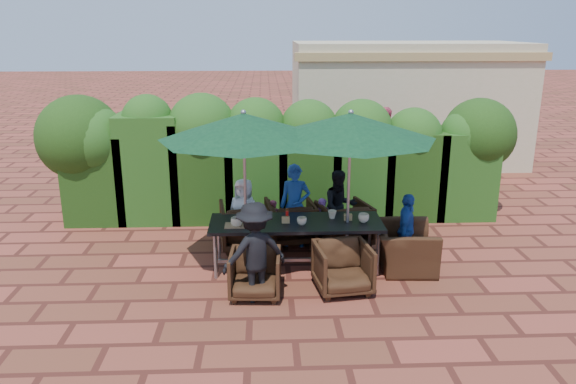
{
  "coord_description": "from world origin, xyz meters",
  "views": [
    {
      "loc": [
        -0.34,
        -8.12,
        3.61
      ],
      "look_at": [
        0.03,
        0.4,
        1.08
      ],
      "focal_mm": 35.0,
      "sensor_mm": 36.0,
      "label": 1
    }
  ],
  "objects_px": {
    "dining_table": "(296,226)",
    "chair_far_mid": "(292,220)",
    "umbrella_left": "(244,127)",
    "chair_far_left": "(246,223)",
    "chair_far_right": "(344,222)",
    "chair_end_right": "(404,241)",
    "chair_near_left": "(255,272)",
    "chair_near_right": "(343,265)",
    "umbrella_right": "(351,127)"
  },
  "relations": [
    {
      "from": "chair_far_mid",
      "to": "chair_near_left",
      "type": "relative_size",
      "value": 1.11
    },
    {
      "from": "dining_table",
      "to": "umbrella_right",
      "type": "xyz_separation_m",
      "value": [
        0.78,
        -0.06,
        1.54
      ]
    },
    {
      "from": "dining_table",
      "to": "chair_far_right",
      "type": "height_order",
      "value": "chair_far_right"
    },
    {
      "from": "chair_far_left",
      "to": "chair_near_right",
      "type": "distance_m",
      "value": 2.2
    },
    {
      "from": "dining_table",
      "to": "umbrella_left",
      "type": "bearing_deg",
      "value": -179.84
    },
    {
      "from": "dining_table",
      "to": "chair_end_right",
      "type": "distance_m",
      "value": 1.68
    },
    {
      "from": "chair_far_right",
      "to": "chair_end_right",
      "type": "xyz_separation_m",
      "value": [
        0.79,
        -1.0,
        0.04
      ]
    },
    {
      "from": "dining_table",
      "to": "chair_far_left",
      "type": "distance_m",
      "value": 1.19
    },
    {
      "from": "umbrella_left",
      "to": "chair_end_right",
      "type": "bearing_deg",
      "value": -2.24
    },
    {
      "from": "chair_near_left",
      "to": "chair_near_right",
      "type": "xyz_separation_m",
      "value": [
        1.23,
        0.1,
        0.03
      ]
    },
    {
      "from": "umbrella_left",
      "to": "chair_far_left",
      "type": "distance_m",
      "value": 1.97
    },
    {
      "from": "dining_table",
      "to": "chair_near_right",
      "type": "relative_size",
      "value": 3.42
    },
    {
      "from": "umbrella_right",
      "to": "chair_end_right",
      "type": "height_order",
      "value": "umbrella_right"
    },
    {
      "from": "chair_far_left",
      "to": "chair_end_right",
      "type": "distance_m",
      "value": 2.63
    },
    {
      "from": "chair_near_left",
      "to": "umbrella_right",
      "type": "bearing_deg",
      "value": 35.17
    },
    {
      "from": "chair_far_right",
      "to": "chair_end_right",
      "type": "distance_m",
      "value": 1.28
    },
    {
      "from": "umbrella_right",
      "to": "chair_near_left",
      "type": "height_order",
      "value": "umbrella_right"
    },
    {
      "from": "umbrella_right",
      "to": "chair_end_right",
      "type": "bearing_deg",
      "value": -2.53
    },
    {
      "from": "chair_end_right",
      "to": "chair_near_left",
      "type": "bearing_deg",
      "value": 113.3
    },
    {
      "from": "chair_far_mid",
      "to": "umbrella_right",
      "type": "bearing_deg",
      "value": 116.51
    },
    {
      "from": "umbrella_left",
      "to": "chair_far_left",
      "type": "height_order",
      "value": "umbrella_left"
    },
    {
      "from": "umbrella_right",
      "to": "chair_far_right",
      "type": "height_order",
      "value": "umbrella_right"
    },
    {
      "from": "chair_far_mid",
      "to": "chair_near_left",
      "type": "xyz_separation_m",
      "value": [
        -0.61,
        -2.0,
        -0.04
      ]
    },
    {
      "from": "chair_far_mid",
      "to": "chair_near_right",
      "type": "xyz_separation_m",
      "value": [
        0.62,
        -1.9,
        -0.01
      ]
    },
    {
      "from": "umbrella_right",
      "to": "chair_near_left",
      "type": "distance_m",
      "value": 2.48
    },
    {
      "from": "dining_table",
      "to": "chair_near_left",
      "type": "height_order",
      "value": "dining_table"
    },
    {
      "from": "chair_far_right",
      "to": "chair_near_left",
      "type": "bearing_deg",
      "value": 34.22
    },
    {
      "from": "umbrella_left",
      "to": "chair_far_right",
      "type": "height_order",
      "value": "umbrella_left"
    },
    {
      "from": "chair_far_right",
      "to": "chair_end_right",
      "type": "height_order",
      "value": "chair_end_right"
    },
    {
      "from": "chair_far_right",
      "to": "chair_near_left",
      "type": "xyz_separation_m",
      "value": [
        -1.49,
        -1.84,
        -0.05
      ]
    },
    {
      "from": "chair_far_left",
      "to": "chair_far_mid",
      "type": "distance_m",
      "value": 0.82
    },
    {
      "from": "chair_far_right",
      "to": "chair_far_left",
      "type": "bearing_deg",
      "value": -15.03
    },
    {
      "from": "chair_far_mid",
      "to": "chair_near_right",
      "type": "height_order",
      "value": "chair_far_mid"
    },
    {
      "from": "umbrella_right",
      "to": "chair_far_mid",
      "type": "distance_m",
      "value": 2.28
    },
    {
      "from": "dining_table",
      "to": "chair_far_mid",
      "type": "distance_m",
      "value": 1.1
    },
    {
      "from": "umbrella_left",
      "to": "umbrella_right",
      "type": "bearing_deg",
      "value": -2.08
    },
    {
      "from": "chair_near_left",
      "to": "chair_near_right",
      "type": "height_order",
      "value": "chair_near_right"
    },
    {
      "from": "umbrella_right",
      "to": "chair_near_right",
      "type": "height_order",
      "value": "umbrella_right"
    },
    {
      "from": "chair_far_mid",
      "to": "chair_far_right",
      "type": "bearing_deg",
      "value": 160.91
    },
    {
      "from": "chair_far_mid",
      "to": "chair_far_right",
      "type": "height_order",
      "value": "chair_far_right"
    },
    {
      "from": "dining_table",
      "to": "chair_far_mid",
      "type": "relative_size",
      "value": 3.32
    },
    {
      "from": "chair_far_left",
      "to": "chair_near_left",
      "type": "distance_m",
      "value": 1.79
    },
    {
      "from": "umbrella_right",
      "to": "chair_far_mid",
      "type": "bearing_deg",
      "value": 125.02
    },
    {
      "from": "chair_end_right",
      "to": "umbrella_right",
      "type": "bearing_deg",
      "value": 90.59
    },
    {
      "from": "dining_table",
      "to": "chair_far_right",
      "type": "distance_m",
      "value": 1.28
    },
    {
      "from": "chair_far_left",
      "to": "chair_far_mid",
      "type": "xyz_separation_m",
      "value": [
        0.79,
        0.22,
        -0.04
      ]
    },
    {
      "from": "dining_table",
      "to": "chair_near_left",
      "type": "relative_size",
      "value": 3.67
    },
    {
      "from": "chair_far_left",
      "to": "chair_far_right",
      "type": "height_order",
      "value": "chair_far_left"
    },
    {
      "from": "umbrella_left",
      "to": "chair_far_mid",
      "type": "bearing_deg",
      "value": 54.69
    },
    {
      "from": "umbrella_left",
      "to": "umbrella_right",
      "type": "height_order",
      "value": "same"
    }
  ]
}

